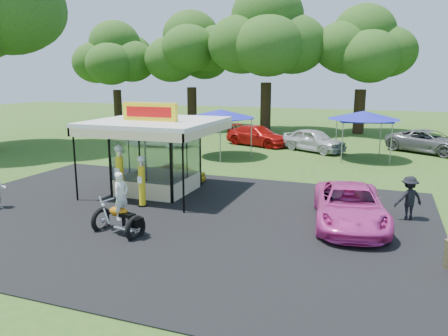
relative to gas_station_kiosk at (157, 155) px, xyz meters
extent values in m
plane|color=#2C571B|center=(2.00, -4.99, -1.78)|extent=(120.00, 120.00, 0.00)
cube|color=black|center=(2.00, -2.99, -1.76)|extent=(20.00, 14.00, 0.04)
cube|color=white|center=(0.00, 0.01, -1.75)|extent=(3.00, 3.00, 0.06)
cube|color=white|center=(0.00, 0.01, 1.51)|extent=(5.40, 5.40, 0.18)
cube|color=yellow|center=(0.00, -0.49, 2.00)|extent=(2.60, 0.25, 0.80)
cube|color=red|center=(0.00, -0.62, 2.00)|extent=(2.21, 0.02, 0.45)
cylinder|color=black|center=(-2.55, -2.54, -0.18)|extent=(0.08, 0.08, 3.20)
cylinder|color=black|center=(2.55, -2.54, -0.18)|extent=(0.08, 0.08, 3.20)
cylinder|color=black|center=(-0.60, -2.16, -1.73)|extent=(0.47, 0.47, 0.11)
cylinder|color=yellow|center=(-0.60, -2.16, -0.71)|extent=(0.32, 0.32, 1.93)
cylinder|color=silver|center=(-0.60, -2.16, 0.36)|extent=(0.21, 0.21, 0.21)
sphere|color=white|center=(-0.60, -2.16, 0.57)|extent=(0.34, 0.34, 0.34)
cube|color=white|center=(-0.60, -2.35, -0.39)|extent=(0.24, 0.02, 0.32)
cylinder|color=black|center=(0.55, -2.31, -1.74)|extent=(0.40, 0.40, 0.09)
cylinder|color=yellow|center=(0.55, -2.31, -0.87)|extent=(0.27, 0.27, 1.65)
cylinder|color=silver|center=(0.55, -2.31, 0.05)|extent=(0.18, 0.18, 0.18)
sphere|color=white|center=(0.55, -2.31, 0.23)|extent=(0.29, 0.29, 0.29)
cube|color=white|center=(0.55, -2.48, -0.59)|extent=(0.20, 0.02, 0.27)
torus|color=black|center=(0.64, -5.23, -1.42)|extent=(0.36, 0.92, 0.91)
torus|color=black|center=(2.22, -5.57, -1.42)|extent=(0.36, 0.92, 0.91)
cube|color=silver|center=(1.48, -5.41, -1.24)|extent=(0.64, 0.42, 0.32)
ellipsoid|color=#C16E0D|center=(1.48, -5.41, -0.94)|extent=(0.69, 0.39, 0.32)
cube|color=black|center=(1.85, -5.49, -1.01)|extent=(0.64, 0.40, 0.11)
cube|color=black|center=(2.25, -5.57, -1.19)|extent=(0.45, 0.44, 0.30)
cylinder|color=silver|center=(0.79, -5.26, -1.03)|extent=(0.48, 0.16, 0.96)
cylinder|color=silver|center=(0.95, -5.29, -0.65)|extent=(0.19, 0.64, 0.05)
sphere|color=silver|center=(0.77, -5.25, -0.87)|extent=(0.17, 0.17, 0.17)
imported|color=white|center=(1.64, -5.44, -0.38)|extent=(0.50, 0.66, 1.62)
torus|color=black|center=(-0.38, -1.09, -1.46)|extent=(0.70, 0.60, 0.67)
torus|color=black|center=(-0.49, -0.96, -1.46)|extent=(0.70, 0.66, 0.67)
imported|color=yellow|center=(0.00, 2.21, -1.30)|extent=(2.82, 1.13, 0.96)
imported|color=#D73A9E|center=(8.76, -1.67, -1.05)|extent=(3.27, 5.58, 1.46)
imported|color=black|center=(10.79, -0.30, -0.93)|extent=(1.26, 1.11, 1.70)
imported|color=white|center=(-6.59, 11.84, -0.98)|extent=(5.03, 2.21, 1.61)
imported|color=#B4110D|center=(0.53, 14.95, -1.02)|extent=(5.66, 3.75, 1.52)
imported|color=#B5B5BA|center=(5.04, 13.72, -0.97)|extent=(5.08, 3.98, 1.62)
imported|color=slate|center=(12.74, 15.94, -0.98)|extent=(6.30, 5.25, 1.60)
cylinder|color=gray|center=(-1.98, 11.03, -0.53)|extent=(0.06, 0.06, 2.50)
cylinder|color=gray|center=(0.94, 11.03, -0.53)|extent=(0.06, 0.06, 2.50)
cylinder|color=gray|center=(-1.98, 8.10, -0.53)|extent=(0.06, 0.06, 2.50)
cylinder|color=gray|center=(0.94, 8.10, -0.53)|extent=(0.06, 0.06, 2.50)
cube|color=#1B1FB1|center=(-0.52, 9.57, 0.78)|extent=(3.13, 3.13, 0.13)
cone|color=#1B1FB1|center=(-0.52, 9.57, 1.11)|extent=(4.50, 4.50, 0.52)
cylinder|color=gray|center=(6.96, 13.28, -0.54)|extent=(0.06, 0.06, 2.49)
cylinder|color=gray|center=(9.87, 13.28, -0.54)|extent=(0.06, 0.06, 2.49)
cylinder|color=gray|center=(6.96, 10.37, -0.54)|extent=(0.06, 0.06, 2.49)
cylinder|color=gray|center=(9.87, 10.37, -0.54)|extent=(0.06, 0.06, 2.49)
cube|color=#1B1FB1|center=(8.42, 11.82, 0.77)|extent=(3.11, 3.11, 0.12)
cone|color=#1B1FB1|center=(8.42, 11.82, 1.09)|extent=(4.48, 4.48, 0.52)
cylinder|color=black|center=(-17.37, 22.86, 0.13)|extent=(0.86, 0.86, 3.82)
ellipsoid|color=#1A4413|center=(-17.37, 22.86, 5.05)|extent=(9.02, 9.02, 7.73)
cylinder|color=black|center=(-9.19, 24.10, 0.29)|extent=(0.98, 0.98, 4.14)
ellipsoid|color=#1A4413|center=(-9.19, 24.10, 5.56)|extent=(9.60, 9.60, 8.23)
cylinder|color=black|center=(-1.04, 23.04, 0.56)|extent=(1.00, 1.00, 4.69)
ellipsoid|color=#1A4413|center=(-1.04, 23.04, 6.65)|extent=(11.25, 11.25, 9.64)
cylinder|color=black|center=(7.38, 25.10, 0.25)|extent=(1.02, 1.02, 4.08)
ellipsoid|color=#1A4413|center=(7.38, 25.10, 5.46)|extent=(9.51, 9.51, 8.15)
camera|label=1|loc=(9.77, -17.43, 3.57)|focal=35.00mm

